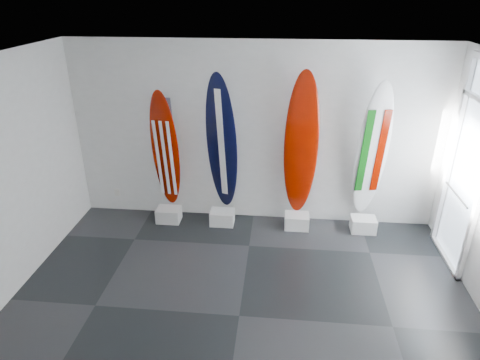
# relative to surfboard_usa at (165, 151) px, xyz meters

# --- Properties ---
(floor) EXTENTS (6.00, 6.00, 0.00)m
(floor) POSITION_rel_surfboard_usa_xyz_m (1.45, -2.28, -1.27)
(floor) COLOR black
(floor) RESTS_ON ground
(ceiling) EXTENTS (6.00, 6.00, 0.00)m
(ceiling) POSITION_rel_surfboard_usa_xyz_m (1.45, -2.28, 1.73)
(ceiling) COLOR white
(ceiling) RESTS_ON wall_back
(wall_back) EXTENTS (6.00, 0.00, 6.00)m
(wall_back) POSITION_rel_surfboard_usa_xyz_m (1.45, 0.22, 0.23)
(wall_back) COLOR silver
(wall_back) RESTS_ON ground
(display_block_usa) EXTENTS (0.40, 0.30, 0.24)m
(display_block_usa) POSITION_rel_surfboard_usa_xyz_m (0.00, -0.10, -1.15)
(display_block_usa) COLOR white
(display_block_usa) RESTS_ON floor
(surfboard_usa) EXTENTS (0.50, 0.36, 2.06)m
(surfboard_usa) POSITION_rel_surfboard_usa_xyz_m (0.00, 0.00, 0.00)
(surfboard_usa) COLOR #7B0E00
(surfboard_usa) RESTS_ON display_block_usa
(display_block_navy) EXTENTS (0.40, 0.30, 0.24)m
(display_block_navy) POSITION_rel_surfboard_usa_xyz_m (0.93, -0.10, -1.15)
(display_block_navy) COLOR white
(display_block_navy) RESTS_ON floor
(surfboard_navy) EXTENTS (0.61, 0.49, 2.34)m
(surfboard_navy) POSITION_rel_surfboard_usa_xyz_m (0.93, 0.00, 0.14)
(surfboard_navy) COLOR black
(surfboard_navy) RESTS_ON display_block_navy
(display_block_swiss) EXTENTS (0.40, 0.30, 0.24)m
(display_block_swiss) POSITION_rel_surfboard_usa_xyz_m (2.19, -0.10, -1.15)
(display_block_swiss) COLOR white
(display_block_swiss) RESTS_ON floor
(surfboard_swiss) EXTENTS (0.55, 0.19, 2.39)m
(surfboard_swiss) POSITION_rel_surfboard_usa_xyz_m (2.19, 0.00, 0.17)
(surfboard_swiss) COLOR #7B0E00
(surfboard_swiss) RESTS_ON display_block_swiss
(display_block_italy) EXTENTS (0.40, 0.30, 0.24)m
(display_block_italy) POSITION_rel_surfboard_usa_xyz_m (3.29, -0.10, -1.15)
(display_block_italy) COLOR white
(display_block_italy) RESTS_ON floor
(surfboard_italy) EXTENTS (0.56, 0.42, 2.28)m
(surfboard_italy) POSITION_rel_surfboard_usa_xyz_m (3.29, 0.00, 0.11)
(surfboard_italy) COLOR white
(surfboard_italy) RESTS_ON display_block_italy
(wall_outlet) EXTENTS (0.09, 0.02, 0.13)m
(wall_outlet) POSITION_rel_surfboard_usa_xyz_m (-1.00, 0.20, -0.92)
(wall_outlet) COLOR silver
(wall_outlet) RESTS_ON wall_back
(glass_door) EXTENTS (0.12, 1.16, 2.85)m
(glass_door) POSITION_rel_surfboard_usa_xyz_m (4.42, -0.73, 0.16)
(glass_door) COLOR white
(glass_door) RESTS_ON floor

